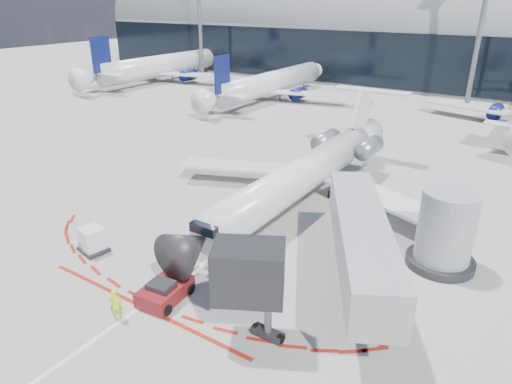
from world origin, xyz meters
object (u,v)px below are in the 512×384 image
Objects in this scene: regional_jet at (307,171)px; uld_container at (92,240)px; ramp_worker at (116,304)px; pushback_tug at (165,291)px.

regional_jet is 16.47m from uld_container.
uld_container is (-6.40, 3.65, -0.07)m from ramp_worker.
regional_jet is 6.11× the size of pushback_tug.
uld_container is at bearing -117.52° from regional_jet.
pushback_tug is 2.67m from ramp_worker.
ramp_worker reaches higher than pushback_tug.
ramp_worker is at bearing -18.37° from uld_container.
pushback_tug is 2.70× the size of ramp_worker.
regional_jet reaches higher than ramp_worker.
ramp_worker is 7.37m from uld_container.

